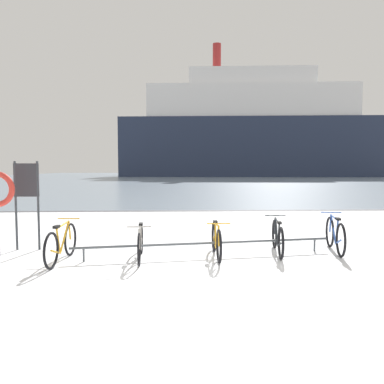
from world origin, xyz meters
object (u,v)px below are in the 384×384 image
bicycle_0 (62,244)px  bicycle_1 (140,243)px  bicycle_4 (335,235)px  bicycle_3 (278,237)px  bicycle_2 (216,240)px  ferry_ship (255,133)px  info_sign (27,190)px

bicycle_0 → bicycle_1: bicycle_0 is taller
bicycle_1 → bicycle_4: 4.28m
bicycle_3 → bicycle_4: size_ratio=1.01×
bicycle_2 → bicycle_3: (1.37, 0.29, -0.00)m
bicycle_3 → ferry_ship: size_ratio=0.03×
bicycle_4 → bicycle_2: bearing=-171.7°
bicycle_4 → info_sign: size_ratio=0.84×
bicycle_2 → bicycle_0: bearing=-175.3°
bicycle_4 → ferry_ship: bearing=79.7°
bicycle_1 → bicycle_2: 1.57m
bicycle_3 → bicycle_0: bearing=-173.1°
bicycle_4 → bicycle_0: bearing=-173.6°
bicycle_2 → bicycle_4: bicycle_4 is taller
bicycle_0 → bicycle_4: 5.83m
bicycle_3 → bicycle_4: bicycle_4 is taller
bicycle_2 → bicycle_1: bearing=-176.5°
bicycle_3 → info_sign: size_ratio=0.85×
bicycle_1 → bicycle_4: bearing=6.6°
info_sign → bicycle_0: bearing=-45.5°
bicycle_3 → info_sign: info_sign is taller
bicycle_2 → ferry_ship: bearing=77.5°
bicycle_4 → info_sign: bearing=176.1°
bicycle_0 → bicycle_4: bearing=6.4°
bicycle_0 → bicycle_2: bicycle_0 is taller
bicycle_2 → info_sign: bearing=168.4°
bicycle_2 → bicycle_3: size_ratio=0.97×
bicycle_0 → bicycle_3: 4.51m
bicycle_3 → ferry_ship: (13.49, 66.78, 8.53)m
bicycle_1 → info_sign: info_sign is taller
bicycle_0 → info_sign: size_ratio=0.87×
bicycle_3 → info_sign: 5.70m
bicycle_1 → bicycle_2: bearing=3.5°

